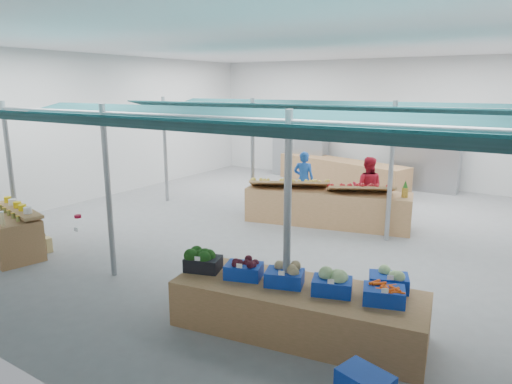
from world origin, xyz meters
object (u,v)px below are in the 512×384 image
bottle_shelf (10,233)px  vendor_left (304,180)px  vendor_right (367,187)px  fruit_counter (327,207)px  veg_counter (297,309)px

bottle_shelf → vendor_left: 7.18m
vendor_left → vendor_right: size_ratio=1.00×
vendor_right → fruit_counter: bearing=48.0°
bottle_shelf → vendor_right: bearing=64.6°
vendor_left → bottle_shelf: bearing=49.5°
veg_counter → vendor_left: size_ratio=2.15×
bottle_shelf → fruit_counter: 6.92m
fruit_counter → vendor_right: bearing=48.0°
veg_counter → vendor_right: 6.06m
fruit_counter → vendor_right: 1.30m
vendor_left → vendor_right: same height
vendor_right → veg_counter: bearing=87.5°
bottle_shelf → veg_counter: size_ratio=0.58×
veg_counter → vendor_left: (-2.94, 5.94, 0.46)m
veg_counter → fruit_counter: fruit_counter is taller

